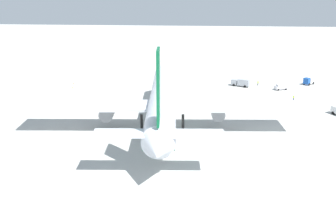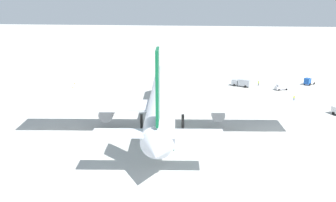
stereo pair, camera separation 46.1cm
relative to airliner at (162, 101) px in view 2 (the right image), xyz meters
The scene contains 9 objects.
ground_plane 7.10m from the airliner, ahead, with size 600.00×600.00×0.00m, color #B2B2AD.
airliner is the anchor object (origin of this frame).
service_truck_1 72.49m from the airliner, 43.81° to the right, with size 4.92×4.83×2.72m.
service_truck_4 52.80m from the airliner, 27.53° to the right, with size 4.77×6.94×2.76m.
service_van 57.55m from the airliner, 41.57° to the right, with size 3.29×4.84×1.97m.
ground_worker_2 58.01m from the airliner, 32.19° to the right, with size 0.56×0.56×1.75m.
ground_worker_3 49.32m from the airliner, 53.77° to the right, with size 0.56×0.56×1.66m.
traffic_cone_0 59.31m from the airliner, 40.63° to the left, with size 0.36×0.36×0.55m, color orange.
traffic_cone_2 53.78m from the airliner, 43.70° to the left, with size 0.36×0.36×0.55m, color orange.
Camera 2 is at (-96.73, -10.64, 34.14)m, focal length 41.85 mm.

